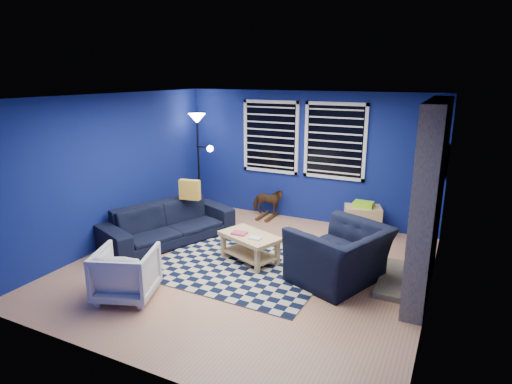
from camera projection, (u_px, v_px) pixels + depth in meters
floor at (248, 267)px, 6.40m from camera, size 5.00×5.00×0.00m
ceiling at (247, 97)px, 5.73m from camera, size 5.00×5.00×0.00m
wall_back at (307, 157)px, 8.23m from camera, size 5.00×0.00×5.00m
wall_left at (114, 170)px, 7.12m from camera, size 0.00×5.00×5.00m
wall_right at (437, 211)px, 5.00m from camera, size 0.00×5.00×5.00m
fireplace at (428, 202)px, 5.51m from camera, size 0.65×2.00×2.50m
window_left at (270, 137)px, 8.42m from camera, size 1.17×0.06×1.42m
window_right at (335, 141)px, 7.87m from camera, size 1.17×0.06×1.42m
tv at (444, 166)px, 6.72m from camera, size 0.07×1.00×0.58m
rug at (241, 266)px, 6.42m from camera, size 2.55×2.06×0.02m
sofa at (169, 223)px, 7.31m from camera, size 2.42×1.64×0.66m
armchair_big at (340, 255)px, 5.87m from camera, size 1.53×1.44×0.79m
armchair_bent at (126, 273)px, 5.47m from camera, size 0.93×0.94×0.67m
rocking_horse at (268, 201)px, 8.55m from camera, size 0.42×0.68×0.53m
coffee_table at (250, 242)px, 6.52m from camera, size 1.05×0.83×0.46m
cabinet at (362, 220)px, 7.65m from camera, size 0.73×0.60×0.61m
floor_lamp at (198, 132)px, 8.57m from camera, size 0.55×0.34×2.04m
throw_pillow at (190, 190)px, 7.51m from camera, size 0.38×0.17×0.35m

